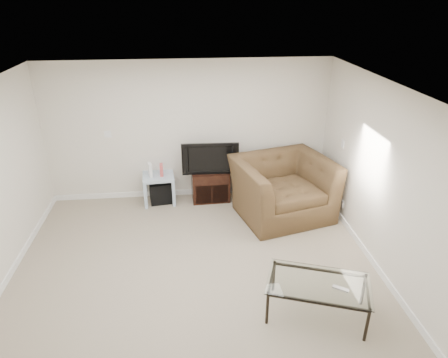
{
  "coord_description": "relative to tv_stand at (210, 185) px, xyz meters",
  "views": [
    {
      "loc": [
        -0.06,
        -4.28,
        3.5
      ],
      "look_at": [
        0.5,
        1.2,
        0.9
      ],
      "focal_mm": 32.0,
      "sensor_mm": 36.0,
      "label": 1
    }
  ],
  "objects": [
    {
      "name": "floor",
      "position": [
        -0.36,
        -2.28,
        -0.28
      ],
      "size": [
        5.0,
        5.0,
        0.0
      ],
      "primitive_type": "plane",
      "color": "tan",
      "rests_on": "ground"
    },
    {
      "name": "ceiling",
      "position": [
        -0.36,
        -2.28,
        2.22
      ],
      "size": [
        5.0,
        5.0,
        0.0
      ],
      "primitive_type": "plane",
      "color": "white",
      "rests_on": "ground"
    },
    {
      "name": "wall_back",
      "position": [
        -0.36,
        0.22,
        0.97
      ],
      "size": [
        5.0,
        0.02,
        2.5
      ],
      "primitive_type": "cube",
      "color": "silver",
      "rests_on": "ground"
    },
    {
      "name": "wall_right",
      "position": [
        2.14,
        -2.28,
        0.97
      ],
      "size": [
        0.02,
        5.0,
        2.5
      ],
      "primitive_type": "cube",
      "color": "silver",
      "rests_on": "ground"
    },
    {
      "name": "plate_back",
      "position": [
        -1.76,
        0.21,
        0.97
      ],
      "size": [
        0.12,
        0.02,
        0.12
      ],
      "primitive_type": "cube",
      "color": "white",
      "rests_on": "wall_back"
    },
    {
      "name": "plate_right_switch",
      "position": [
        2.13,
        -0.68,
        0.97
      ],
      "size": [
        0.02,
        0.09,
        0.13
      ],
      "primitive_type": "cube",
      "color": "white",
      "rests_on": "wall_right"
    },
    {
      "name": "plate_right_outlet",
      "position": [
        2.13,
        -0.98,
        0.02
      ],
      "size": [
        0.02,
        0.08,
        0.12
      ],
      "primitive_type": "cube",
      "color": "white",
      "rests_on": "wall_right"
    },
    {
      "name": "tv_stand",
      "position": [
        0.0,
        0.0,
        0.0
      ],
      "size": [
        0.69,
        0.49,
        0.56
      ],
      "primitive_type": null,
      "rotation": [
        0.0,
        0.0,
        0.04
      ],
      "color": "black",
      "rests_on": "floor"
    },
    {
      "name": "dvd_player",
      "position": [
        0.0,
        -0.04,
        0.19
      ],
      "size": [
        0.35,
        0.25,
        0.05
      ],
      "primitive_type": "cube",
      "rotation": [
        0.0,
        0.0,
        0.04
      ],
      "color": "black",
      "rests_on": "tv_stand"
    },
    {
      "name": "television",
      "position": [
        0.0,
        -0.03,
        0.57
      ],
      "size": [
        0.93,
        0.22,
        0.58
      ],
      "primitive_type": "imported",
      "rotation": [
        0.0,
        0.0,
        -0.03
      ],
      "color": "black",
      "rests_on": "tv_stand"
    },
    {
      "name": "side_table",
      "position": [
        -0.93,
        0.0,
        -0.02
      ],
      "size": [
        0.59,
        0.59,
        0.53
      ],
      "primitive_type": null,
      "rotation": [
        0.0,
        0.0,
        0.08
      ],
      "color": "#AFC4D5",
      "rests_on": "floor"
    },
    {
      "name": "subwoofer",
      "position": [
        -0.9,
        0.02,
        -0.09
      ],
      "size": [
        0.46,
        0.46,
        0.41
      ],
      "primitive_type": "cube",
      "rotation": [
        0.0,
        0.0,
        0.13
      ],
      "color": "black",
      "rests_on": "floor"
    },
    {
      "name": "game_console",
      "position": [
        -1.06,
        -0.03,
        0.37
      ],
      "size": [
        0.09,
        0.18,
        0.24
      ],
      "primitive_type": "cube",
      "rotation": [
        0.0,
        0.0,
        0.22
      ],
      "color": "white",
      "rests_on": "side_table"
    },
    {
      "name": "game_case",
      "position": [
        -0.87,
        -0.02,
        0.35
      ],
      "size": [
        0.06,
        0.16,
        0.21
      ],
      "primitive_type": "cube",
      "rotation": [
        0.0,
        0.0,
        0.04
      ],
      "color": "#CC4C4C",
      "rests_on": "side_table"
    },
    {
      "name": "recliner",
      "position": [
        1.18,
        -0.68,
        0.39
      ],
      "size": [
        1.73,
        1.35,
        1.33
      ],
      "primitive_type": "imported",
      "rotation": [
        0.0,
        0.0,
        0.26
      ],
      "color": "brown",
      "rests_on": "floor"
    },
    {
      "name": "coffee_table",
      "position": [
        1.04,
        -3.05,
        -0.05
      ],
      "size": [
        1.32,
        1.01,
        0.46
      ],
      "primitive_type": null,
      "rotation": [
        0.0,
        0.0,
        -0.34
      ],
      "color": "black",
      "rests_on": "floor"
    },
    {
      "name": "remote",
      "position": [
        1.25,
        -3.18,
        0.19
      ],
      "size": [
        0.18,
        0.15,
        0.02
      ],
      "primitive_type": "cube",
      "rotation": [
        0.0,
        0.0,
        -0.61
      ],
      "color": "#B2B2B7",
      "rests_on": "coffee_table"
    }
  ]
}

